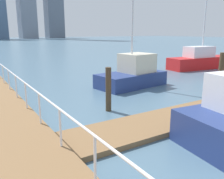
# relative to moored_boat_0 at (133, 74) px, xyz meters

# --- Properties ---
(ground_plane) EXTENTS (300.00, 300.00, 0.00)m
(ground_plane) POSITION_rel_moored_boat_0_xyz_m (-4.05, 3.96, -0.80)
(ground_plane) COLOR slate
(floating_dock) EXTENTS (12.32, 2.00, 0.18)m
(floating_dock) POSITION_rel_moored_boat_0_xyz_m (-1.39, -5.90, -0.71)
(floating_dock) COLOR olive
(floating_dock) RESTS_ON ground_plane
(boardwalk_railing) EXTENTS (0.06, 29.37, 1.08)m
(boardwalk_railing) POSITION_rel_moored_boat_0_xyz_m (-7.20, -7.37, 0.46)
(boardwalk_railing) COLOR white
(boardwalk_railing) RESTS_ON boardwalk
(dock_piling_1) EXTENTS (0.28, 0.28, 2.33)m
(dock_piling_1) POSITION_rel_moored_boat_0_xyz_m (2.65, -4.37, 0.37)
(dock_piling_1) COLOR #473826
(dock_piling_1) RESTS_ON ground_plane
(dock_piling_3) EXTENTS (0.25, 0.25, 1.94)m
(dock_piling_3) POSITION_rel_moored_boat_0_xyz_m (-3.95, -3.49, 0.17)
(dock_piling_3) COLOR #473826
(dock_piling_3) RESTS_ON ground_plane
(moored_boat_0) EXTENTS (4.77, 2.73, 8.64)m
(moored_boat_0) POSITION_rel_moored_boat_0_xyz_m (0.00, 0.00, 0.00)
(moored_boat_0) COLOR navy
(moored_boat_0) RESTS_ON ground_plane
(moored_boat_4) EXTENTS (7.12, 2.49, 6.65)m
(moored_boat_4) POSITION_rel_moored_boat_0_xyz_m (10.09, 2.76, -0.01)
(moored_boat_4) COLOR red
(moored_boat_4) RESTS_ON ground_plane
(skyline_tower_5) EXTENTS (10.25, 7.66, 29.24)m
(skyline_tower_5) POSITION_rel_moored_boat_0_xyz_m (39.26, 128.89, 13.82)
(skyline_tower_5) COLOR slate
(skyline_tower_5) RESTS_ON ground_plane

